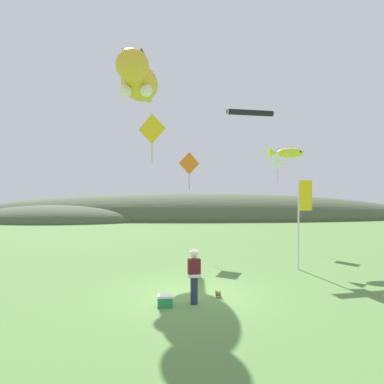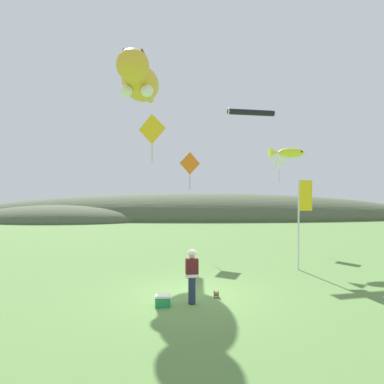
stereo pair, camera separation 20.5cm
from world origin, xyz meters
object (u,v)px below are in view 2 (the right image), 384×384
at_px(kite_tube_streamer, 251,112).
at_px(kite_diamond_orange, 190,164).
at_px(kite_spool, 217,294).
at_px(kite_giant_cat, 140,81).
at_px(kite_diamond_white, 279,160).
at_px(kite_fish_windsock, 288,153).
at_px(festival_banner_pole, 302,210).
at_px(kite_diamond_gold, 152,129).
at_px(picnic_cooler, 163,301).
at_px(festival_attendant, 192,275).

height_order(kite_tube_streamer, kite_diamond_orange, kite_tube_streamer).
relative_size(kite_spool, kite_diamond_orange, 0.10).
bearing_deg(kite_tube_streamer, kite_giant_cat, -173.71).
height_order(kite_tube_streamer, kite_diamond_white, kite_tube_streamer).
relative_size(kite_giant_cat, kite_fish_windsock, 3.68).
bearing_deg(festival_banner_pole, kite_fish_windsock, 83.56).
xyz_separation_m(kite_tube_streamer, kite_diamond_white, (2.20, 1.49, -2.91)).
relative_size(festival_banner_pole, kite_giant_cat, 0.53).
relative_size(kite_spool, kite_tube_streamer, 0.08).
xyz_separation_m(kite_fish_windsock, kite_diamond_gold, (-7.54, -2.65, 0.91)).
xyz_separation_m(kite_fish_windsock, kite_diamond_white, (0.37, 3.34, -0.19)).
relative_size(kite_giant_cat, kite_diamond_white, 3.70).
relative_size(kite_spool, kite_fish_windsock, 0.11).
bearing_deg(kite_diamond_white, kite_tube_streamer, -145.96).
bearing_deg(picnic_cooler, kite_spool, 26.91).
relative_size(festival_attendant, kite_diamond_gold, 0.73).
height_order(kite_spool, kite_diamond_orange, kite_diamond_orange).
distance_m(festival_attendant, kite_diamond_white, 14.19).
xyz_separation_m(kite_giant_cat, kite_tube_streamer, (6.92, 0.76, -1.74)).
distance_m(picnic_cooler, kite_diamond_orange, 11.01).
xyz_separation_m(picnic_cooler, kite_diamond_gold, (-1.07, 6.26, 6.53)).
bearing_deg(festival_attendant, kite_diamond_gold, 108.36).
xyz_separation_m(festival_banner_pole, kite_diamond_gold, (-7.07, 1.44, 3.97)).
relative_size(festival_attendant, kite_giant_cat, 0.23).
bearing_deg(festival_attendant, kite_spool, 38.53).
bearing_deg(kite_diamond_white, picnic_cooler, -119.15).
relative_size(festival_banner_pole, kite_diamond_white, 1.96).
height_order(festival_attendant, kite_tube_streamer, kite_tube_streamer).
distance_m(picnic_cooler, kite_tube_streamer, 14.39).
height_order(kite_spool, kite_diamond_gold, kite_diamond_gold).
bearing_deg(kite_giant_cat, festival_banner_pole, -32.05).
bearing_deg(kite_diamond_white, kite_fish_windsock, -96.33).
bearing_deg(festival_attendant, kite_diamond_orange, 90.76).
height_order(kite_tube_streamer, kite_diamond_gold, kite_tube_streamer).
xyz_separation_m(festival_attendant, festival_banner_pole, (5.07, 4.59, 1.79)).
distance_m(picnic_cooler, kite_giant_cat, 14.39).
bearing_deg(kite_giant_cat, kite_tube_streamer, 6.29).
distance_m(festival_attendant, picnic_cooler, 1.23).
relative_size(kite_diamond_gold, kite_diamond_orange, 1.07).
relative_size(picnic_cooler, kite_fish_windsock, 0.23).
height_order(kite_fish_windsock, kite_tube_streamer, kite_tube_streamer).
height_order(festival_banner_pole, kite_fish_windsock, kite_fish_windsock).
xyz_separation_m(kite_giant_cat, kite_diamond_orange, (3.09, -0.26, -5.04)).
bearing_deg(kite_diamond_orange, kite_tube_streamer, 14.93).
relative_size(kite_giant_cat, kite_tube_streamer, 2.54).
distance_m(kite_fish_windsock, kite_diamond_gold, 8.04).
xyz_separation_m(kite_spool, kite_diamond_gold, (-2.85, 5.36, 6.60)).
bearing_deg(kite_tube_streamer, festival_banner_pole, -77.07).
distance_m(festival_banner_pole, kite_giant_cat, 12.34).
distance_m(festival_attendant, kite_tube_streamer, 13.50).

